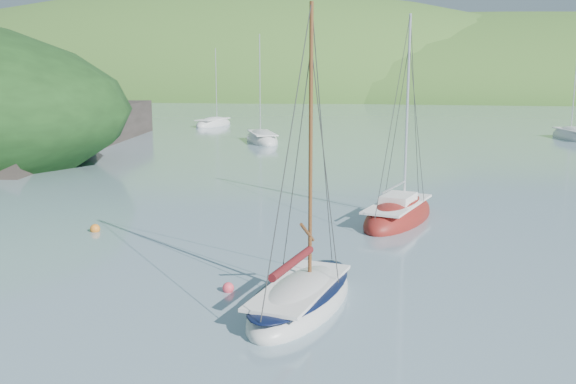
% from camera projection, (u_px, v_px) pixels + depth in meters
% --- Properties ---
extents(ground, '(700.00, 700.00, 0.00)m').
position_uv_depth(ground, '(252.00, 311.00, 18.95)').
color(ground, gray).
rests_on(ground, ground).
extents(shoreline_hills, '(690.00, 135.00, 56.00)m').
position_uv_depth(shoreline_hills, '(384.00, 94.00, 186.18)').
color(shoreline_hills, '#366024').
rests_on(shoreline_hills, ground).
extents(daysailer_white, '(3.22, 6.51, 9.59)m').
position_uv_depth(daysailer_white, '(301.00, 299.00, 19.28)').
color(daysailer_white, silver).
rests_on(daysailer_white, ground).
extents(sloop_red, '(4.04, 7.37, 10.35)m').
position_uv_depth(sloop_red, '(398.00, 216.00, 30.26)').
color(sloop_red, maroon).
rests_on(sloop_red, ground).
extents(distant_sloop_a, '(5.84, 8.35, 11.29)m').
position_uv_depth(distant_sloop_a, '(262.00, 140.00, 62.89)').
color(distant_sloop_a, silver).
rests_on(distant_sloop_a, ground).
extents(distant_sloop_b, '(4.89, 8.71, 11.76)m').
position_uv_depth(distant_sloop_b, '(575.00, 137.00, 65.30)').
color(distant_sloop_b, silver).
rests_on(distant_sloop_b, ground).
extents(distant_sloop_c, '(3.89, 7.66, 10.44)m').
position_uv_depth(distant_sloop_c, '(213.00, 124.00, 80.85)').
color(distant_sloop_c, silver).
rests_on(distant_sloop_c, ground).
extents(mooring_buoys, '(24.45, 6.98, 0.50)m').
position_uv_depth(mooring_buoys, '(395.00, 254.00, 24.31)').
color(mooring_buoys, '#FF4557').
rests_on(mooring_buoys, ground).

